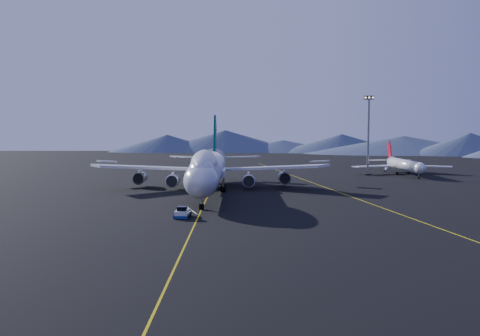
{
  "coord_description": "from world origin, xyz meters",
  "views": [
    {
      "loc": [
        7.03,
        -126.63,
        15.2
      ],
      "look_at": [
        7.34,
        -0.42,
        6.0
      ],
      "focal_mm": 40.0,
      "sensor_mm": 36.0,
      "label": 1
    }
  ],
  "objects_px": {
    "boeing_747": "(209,169)",
    "floodlight_mast": "(368,135)",
    "pushback_tug": "(183,214)",
    "second_jet": "(403,165)"
  },
  "relations": [
    {
      "from": "second_jet",
      "to": "floodlight_mast",
      "type": "relative_size",
      "value": 1.48
    },
    {
      "from": "pushback_tug",
      "to": "floodlight_mast",
      "type": "relative_size",
      "value": 0.18
    },
    {
      "from": "pushback_tug",
      "to": "second_jet",
      "type": "distance_m",
      "value": 108.68
    },
    {
      "from": "boeing_747",
      "to": "second_jet",
      "type": "xyz_separation_m",
      "value": [
        62.2,
        51.65,
        -2.48
      ]
    },
    {
      "from": "pushback_tug",
      "to": "second_jet",
      "type": "relative_size",
      "value": 0.12
    },
    {
      "from": "pushback_tug",
      "to": "floodlight_mast",
      "type": "distance_m",
      "value": 100.62
    },
    {
      "from": "boeing_747",
      "to": "floodlight_mast",
      "type": "height_order",
      "value": "floodlight_mast"
    },
    {
      "from": "pushback_tug",
      "to": "floodlight_mast",
      "type": "height_order",
      "value": "floodlight_mast"
    },
    {
      "from": "boeing_747",
      "to": "second_jet",
      "type": "height_order",
      "value": "boeing_747"
    },
    {
      "from": "boeing_747",
      "to": "floodlight_mast",
      "type": "bearing_deg",
      "value": 44.83
    }
  ]
}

